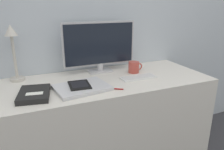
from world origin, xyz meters
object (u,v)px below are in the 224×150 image
notebook (34,94)px  pen (113,89)px  monitor (100,46)px  keyboard (138,77)px  desk_lamp (13,46)px  laptop (82,87)px  ereader (79,85)px  coffee_mug (134,67)px

notebook → pen: bearing=-9.4°
monitor → keyboard: bearing=-52.7°
desk_lamp → laptop: bearing=-42.0°
keyboard → ereader: 0.45m
keyboard → pen: size_ratio=2.16×
pen → laptop: bearing=155.8°
ereader → laptop: bearing=-40.7°
notebook → coffee_mug: 0.79m
monitor → desk_lamp: (-0.61, 0.03, 0.04)m
monitor → notebook: monitor is taller
desk_lamp → pen: size_ratio=3.22×
keyboard → monitor: bearing=127.3°
monitor → desk_lamp: bearing=177.0°
notebook → pen: size_ratio=2.20×
laptop → notebook: 0.29m
monitor → coffee_mug: (0.24, -0.12, -0.17)m
desk_lamp → notebook: desk_lamp is taller
laptop → notebook: (-0.29, -0.00, 0.00)m
notebook → keyboard: bearing=3.7°
keyboard → desk_lamp: desk_lamp is taller
keyboard → pen: 0.29m
ereader → notebook: bearing=-177.1°
laptop → pen: size_ratio=3.00×
keyboard → pen: keyboard is taller
desk_lamp → coffee_mug: (0.85, -0.16, -0.20)m
monitor → ereader: bearing=-130.0°
keyboard → notebook: bearing=-176.3°
coffee_mug → desk_lamp: bearing=169.6°
laptop → notebook: notebook is taller
keyboard → notebook: (-0.73, -0.05, 0.01)m
coffee_mug → keyboard: bearing=-105.3°
coffee_mug → ereader: bearing=-160.6°
notebook → monitor: bearing=30.6°
notebook → pen: notebook is taller
desk_lamp → coffee_mug: desk_lamp is taller
monitor → desk_lamp: size_ratio=1.49×
pen → monitor: bearing=81.8°
monitor → laptop: bearing=-127.5°
notebook → pen: (0.47, -0.08, -0.01)m
keyboard → desk_lamp: size_ratio=0.67×
notebook → ereader: bearing=2.9°
ereader → desk_lamp: desk_lamp is taller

